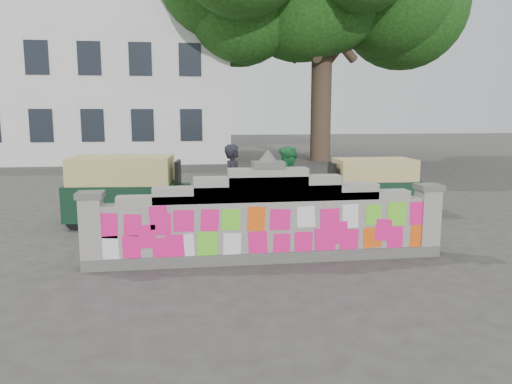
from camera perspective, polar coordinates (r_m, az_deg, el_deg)
ground at (r=9.06m, az=1.33°, el=-7.87°), size 100.00×100.00×0.00m
parapet_wall at (r=8.87m, az=1.36°, el=-3.25°), size 6.48×0.44×2.01m
building at (r=31.05m, az=-19.02°, el=11.17°), size 16.00×10.00×8.90m
cyclist_bike at (r=10.86m, az=-2.53°, el=-2.26°), size 1.97×0.80×1.02m
cyclist_rider at (r=10.79m, az=-2.54°, el=-0.42°), size 0.45×0.65×1.72m
pedestrian at (r=11.29m, az=3.67°, el=0.43°), size 1.00×1.12×1.89m
rickshaw_left at (r=12.20m, az=-14.63°, el=0.30°), size 2.98×1.59×1.62m
rickshaw_right at (r=13.62m, az=13.03°, el=0.83°), size 2.59×1.27×1.42m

